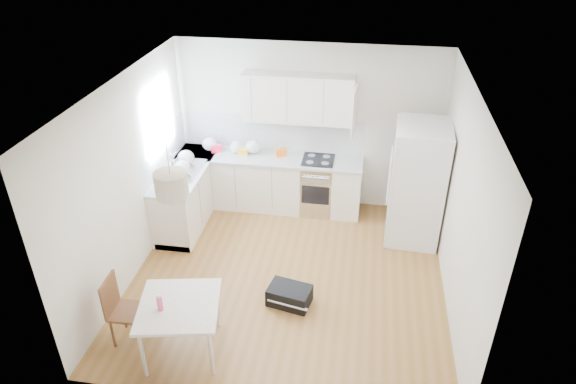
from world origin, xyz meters
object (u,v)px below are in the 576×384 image
object	(u,v)px
refrigerator	(418,183)
dining_chair	(128,310)
gym_bag	(289,295)
dining_table	(179,309)

from	to	relation	value
refrigerator	dining_chair	size ratio (longest dim) A/B	2.08
dining_chair	gym_bag	size ratio (longest dim) A/B	1.64
dining_table	gym_bag	bearing A→B (deg)	30.93
refrigerator	dining_table	size ratio (longest dim) A/B	1.79
gym_bag	dining_chair	bearing A→B (deg)	-141.16
dining_table	dining_chair	xyz separation A→B (m)	(-0.66, 0.07, -0.18)
dining_chair	dining_table	bearing A→B (deg)	-7.27
dining_chair	gym_bag	bearing A→B (deg)	25.86
dining_table	dining_chair	bearing A→B (deg)	163.23
refrigerator	dining_chair	world-z (taller)	refrigerator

